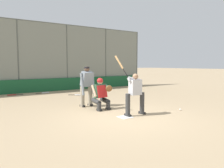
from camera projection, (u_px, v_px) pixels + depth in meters
The scene contains 13 objects.
ground_plane at pixel (125, 117), 7.39m from camera, with size 160.00×160.00×0.00m, color tan.
home_plate_marker at pixel (125, 117), 7.39m from camera, with size 0.43×0.43×0.01m, color white.
backstop_fence at pixel (44, 56), 14.30m from camera, with size 16.13×0.08×4.55m.
padding_wall at pixel (45, 85), 14.39m from camera, with size 15.73×0.18×0.85m, color #19512D.
bleachers_beyond at pixel (4, 83), 15.33m from camera, with size 11.23×2.50×1.48m.
batter_at_plate at pixel (135, 93), 7.63m from camera, with size 0.99×0.63×2.10m.
catcher_behind_plate at pixel (101, 93), 8.59m from camera, with size 0.66×0.77×1.25m.
umpire_home at pixel (87, 85), 9.21m from camera, with size 0.69×0.45×1.70m.
spare_bat_near_backstop at pixel (78, 95), 12.55m from camera, with size 0.69×0.61×0.07m.
spare_bat_by_padding at pixel (13, 95), 12.61m from camera, with size 0.84×0.17×0.07m.
spare_bat_third_base_side at pixel (44, 93), 13.54m from camera, with size 0.82×0.09×0.07m.
fielding_glove_on_dirt at pixel (91, 90), 14.98m from camera, with size 0.29×0.22×0.11m.
baseball_loose at pixel (180, 110), 8.48m from camera, with size 0.07×0.07×0.07m, color white.
Camera 1 is at (4.48, 5.73, 1.79)m, focal length 35.00 mm.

